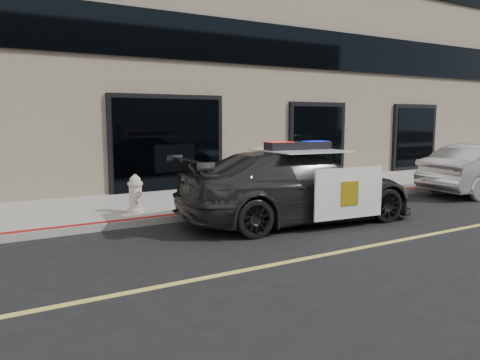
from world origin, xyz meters
TOP-DOWN VIEW (x-y plane):
  - ground at (0.00, 0.00)m, footprint 120.00×120.00m
  - sidewalk_n at (0.00, 5.25)m, footprint 60.00×3.50m
  - building_n at (0.00, 10.50)m, footprint 60.00×7.00m
  - police_car at (0.04, 2.25)m, footprint 3.11×5.64m
  - fire_hydrant at (-2.88, 4.22)m, footprint 0.38×0.53m

SIDE VIEW (x-z plane):
  - ground at x=0.00m, z-range 0.00..0.00m
  - sidewalk_n at x=0.00m, z-range 0.00..0.15m
  - fire_hydrant at x=-2.88m, z-range 0.12..0.96m
  - police_car at x=0.04m, z-range -0.09..1.63m
  - building_n at x=0.00m, z-range 0.00..12.00m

